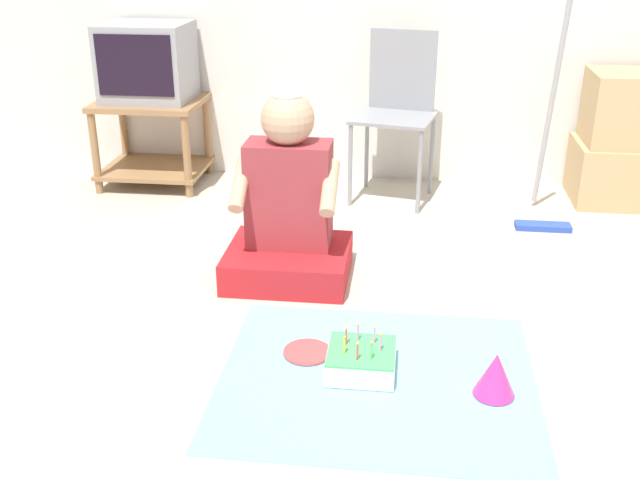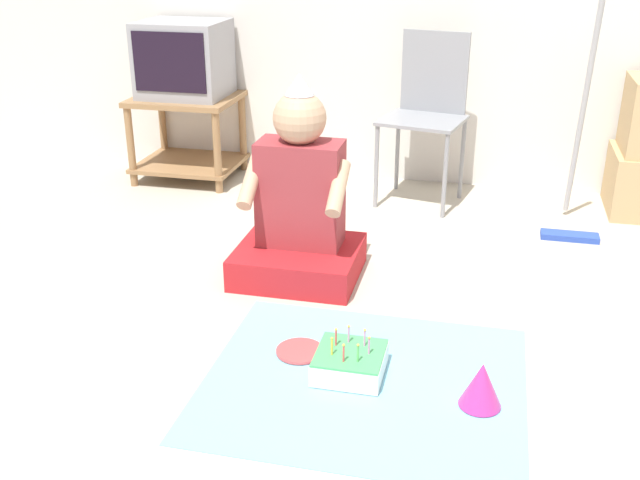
{
  "view_description": "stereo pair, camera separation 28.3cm",
  "coord_description": "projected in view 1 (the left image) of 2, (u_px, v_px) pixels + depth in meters",
  "views": [
    {
      "loc": [
        0.01,
        -2.25,
        1.46
      ],
      "look_at": [
        -0.31,
        0.34,
        0.35
      ],
      "focal_mm": 42.0,
      "sensor_mm": 36.0,
      "label": 1
    },
    {
      "loc": [
        0.29,
        -2.2,
        1.46
      ],
      "look_at": [
        -0.31,
        0.34,
        0.35
      ],
      "focal_mm": 42.0,
      "sensor_mm": 36.0,
      "label": 2
    }
  ],
  "objects": [
    {
      "name": "tv_stand",
      "position": [
        153.0,
        134.0,
        4.44
      ],
      "size": [
        0.6,
        0.52,
        0.51
      ],
      "color": "#997047",
      "rests_on": "ground_plane"
    },
    {
      "name": "birthday_cake",
      "position": [
        361.0,
        360.0,
        2.62
      ],
      "size": [
        0.24,
        0.24,
        0.15
      ],
      "color": "white",
      "rests_on": "party_cloth"
    },
    {
      "name": "party_hat_blue",
      "position": [
        496.0,
        374.0,
        2.47
      ],
      "size": [
        0.14,
        0.14,
        0.16
      ],
      "color": "#CC338C",
      "rests_on": "party_cloth"
    },
    {
      "name": "party_cloth",
      "position": [
        377.0,
        378.0,
        2.6
      ],
      "size": [
        1.09,
        0.96,
        0.01
      ],
      "color": "#7FC6E0",
      "rests_on": "ground_plane"
    },
    {
      "name": "ground_plane",
      "position": [
        395.0,
        373.0,
        2.63
      ],
      "size": [
        16.0,
        16.0,
        0.0
      ],
      "primitive_type": "plane",
      "color": "#BCB29E"
    },
    {
      "name": "folding_chair",
      "position": [
        397.0,
        102.0,
        4.14
      ],
      "size": [
        0.49,
        0.46,
        0.92
      ],
      "color": "gray",
      "rests_on": "ground_plane"
    },
    {
      "name": "dust_mop",
      "position": [
        548.0,
        155.0,
        3.8
      ],
      "size": [
        0.28,
        0.41,
        1.25
      ],
      "color": "#2D4CB2",
      "rests_on": "ground_plane"
    },
    {
      "name": "paper_plate",
      "position": [
        307.0,
        352.0,
        2.74
      ],
      "size": [
        0.18,
        0.18,
        0.01
      ],
      "color": "#D84C4C",
      "rests_on": "party_cloth"
    },
    {
      "name": "plastic_spoon_near",
      "position": [
        341.0,
        365.0,
        2.65
      ],
      "size": [
        0.04,
        0.14,
        0.01
      ],
      "color": "white",
      "rests_on": "party_cloth"
    },
    {
      "name": "cardboard_box_stack",
      "position": [
        625.0,
        142.0,
        4.12
      ],
      "size": [
        0.52,
        0.44,
        0.72
      ],
      "color": "tan",
      "rests_on": "ground_plane"
    },
    {
      "name": "tv",
      "position": [
        147.0,
        62.0,
        4.29
      ],
      "size": [
        0.49,
        0.43,
        0.43
      ],
      "color": "#99999E",
      "rests_on": "tv_stand"
    },
    {
      "name": "person_seated",
      "position": [
        288.0,
        212.0,
        3.25
      ],
      "size": [
        0.53,
        0.47,
        0.89
      ],
      "color": "red",
      "rests_on": "ground_plane"
    }
  ]
}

